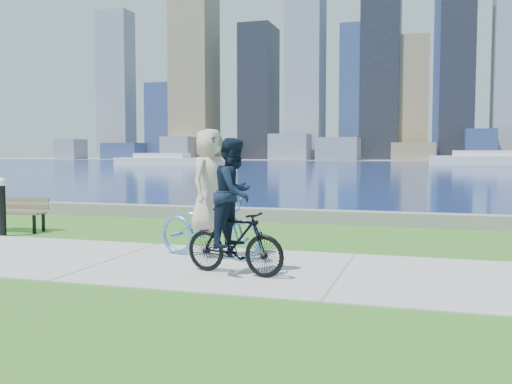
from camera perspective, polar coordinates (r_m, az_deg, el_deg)
ground at (r=10.33m, az=-14.15°, el=-6.63°), size 320.00×320.00×0.00m
concrete_path at (r=10.33m, az=-14.15°, el=-6.58°), size 80.00×3.50×0.02m
seawall at (r=15.89m, az=-2.59°, el=-2.18°), size 90.00×0.50×0.35m
bay_water at (r=80.89m, az=13.08°, el=2.56°), size 320.00×131.00×0.01m
far_shore at (r=138.81m, az=14.64°, el=3.12°), size 320.00×30.00×0.12m
city_skyline at (r=140.33m, az=13.00°, el=12.31°), size 174.03×23.62×76.00m
ferry_near at (r=80.70m, az=-9.39°, el=3.13°), size 13.08×3.74×1.78m
ferry_far at (r=90.82m, az=21.93°, el=3.09°), size 15.84×4.53×2.15m
park_bench at (r=14.77m, az=-22.86°, el=-1.75°), size 1.56×0.59×0.79m
bollard_lamp at (r=13.96m, az=-24.04°, el=-0.98°), size 0.21×0.21×1.32m
cyclist_woman at (r=10.11m, az=-4.68°, el=-1.81°), size 1.17×2.22×2.28m
cyclist_man at (r=8.66m, az=-2.19°, el=-2.55°), size 0.80×1.74×2.08m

